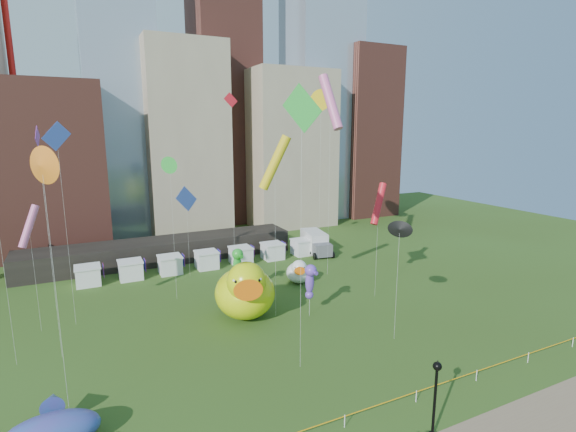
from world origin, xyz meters
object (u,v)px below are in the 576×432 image
small_duck (299,272)px  lamppost (435,391)px  big_duck (245,290)px  box_truck (315,242)px  seahorse_green (237,262)px  seahorse_purple (310,279)px  whale_inflatable (52,430)px

small_duck → lamppost: (-5.30, -28.32, 1.74)m
big_duck → box_truck: size_ratio=1.16×
big_duck → small_duck: bearing=51.1°
big_duck → lamppost: bearing=-62.7°
big_duck → small_duck: big_duck is taller
small_duck → seahorse_green: size_ratio=0.84×
seahorse_purple → lamppost: size_ratio=1.04×
small_duck → seahorse_purple: seahorse_purple is taller
small_duck → lamppost: lamppost is taller
seahorse_purple → lamppost: 19.30m
seahorse_purple → box_truck: size_ratio=0.70×
small_duck → seahorse_green: 8.49m
whale_inflatable → box_truck: box_truck is taller
whale_inflatable → big_duck: bearing=35.0°
seahorse_purple → small_duck: bearing=59.7°
small_duck → whale_inflatable: size_ratio=0.65×
small_duck → seahorse_purple: (-3.45, -9.13, 2.51)m
whale_inflatable → lamppost: 23.43m
lamppost → box_truck: bearing=70.4°
seahorse_purple → box_truck: 23.71m
seahorse_green → whale_inflatable: 26.23m
small_duck → box_truck: 14.10m
big_duck → seahorse_green: (1.47, 6.43, 0.96)m
seahorse_green → seahorse_purple: size_ratio=1.01×
seahorse_green → lamppost: seahorse_green is taller
seahorse_green → seahorse_purple: (4.67, -8.81, 0.06)m
whale_inflatable → box_truck: 46.20m
big_duck → whale_inflatable: big_duck is taller
seahorse_green → box_truck: size_ratio=0.70×
small_duck → box_truck: bearing=75.6°
small_duck → seahorse_green: bearing=-154.1°
seahorse_purple → big_duck: bearing=149.2°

